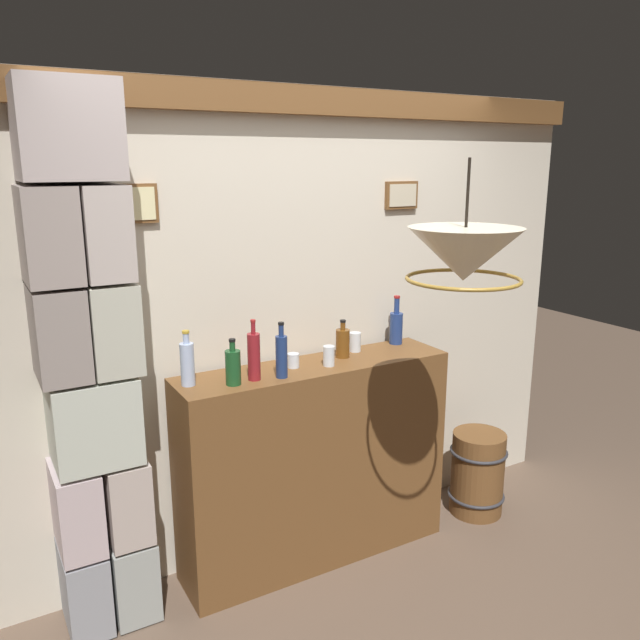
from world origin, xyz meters
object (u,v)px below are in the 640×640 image
glass_tumbler_highball (293,360)px  pendant_lamp (464,256)px  liquor_bottle_rum (187,363)px  wooden_barrel (477,473)px  glass_tumbler_rocks (355,342)px  liquor_bottle_vermouth (343,343)px  liquor_bottle_rye (282,355)px  glass_tumbler_shot (329,356)px  liquor_bottle_whiskey (254,356)px  liquor_bottle_vodka (396,326)px  liquor_bottle_sherry (233,367)px

glass_tumbler_highball → pendant_lamp: 1.12m
liquor_bottle_rum → pendant_lamp: size_ratio=0.55×
pendant_lamp → wooden_barrel: pendant_lamp is taller
glass_tumbler_highball → glass_tumbler_rocks: bearing=10.7°
liquor_bottle_vermouth → glass_tumbler_highball: size_ratio=2.82×
liquor_bottle_rye → wooden_barrel: bearing=-0.9°
glass_tumbler_highball → glass_tumbler_shot: size_ratio=0.70×
glass_tumbler_rocks → glass_tumbler_shot: bearing=-150.1°
glass_tumbler_highball → liquor_bottle_rye: bearing=-137.8°
pendant_lamp → liquor_bottle_whiskey: bearing=125.4°
glass_tumbler_rocks → wooden_barrel: glass_tumbler_rocks is taller
glass_tumbler_highball → wooden_barrel: 1.51m
glass_tumbler_shot → pendant_lamp: bearing=-79.8°
liquor_bottle_rye → liquor_bottle_vodka: size_ratio=0.98×
liquor_bottle_sherry → glass_tumbler_shot: 0.54m
liquor_bottle_rum → liquor_bottle_rye: bearing=-15.4°
liquor_bottle_vermouth → glass_tumbler_shot: liquor_bottle_vermouth is taller
liquor_bottle_vermouth → liquor_bottle_rum: bearing=-179.1°
liquor_bottle_rum → liquor_bottle_vermouth: bearing=0.9°
liquor_bottle_vodka → pendant_lamp: pendant_lamp is taller
liquor_bottle_sherry → pendant_lamp: (0.68, -0.78, 0.57)m
pendant_lamp → glass_tumbler_highball: bearing=109.9°
liquor_bottle_whiskey → glass_tumbler_shot: (0.42, 0.01, -0.07)m
liquor_bottle_rum → glass_tumbler_shot: liquor_bottle_rum is taller
glass_tumbler_shot → wooden_barrel: (1.04, -0.06, -0.90)m
liquor_bottle_rum → glass_tumbler_rocks: liquor_bottle_rum is taller
liquor_bottle_rye → liquor_bottle_sherry: 0.25m
liquor_bottle_sherry → glass_tumbler_shot: size_ratio=2.13×
liquor_bottle_sherry → glass_tumbler_highball: size_ratio=3.06×
glass_tumbler_highball → glass_tumbler_shot: 0.18m
liquor_bottle_rum → glass_tumbler_rocks: bearing=4.1°
liquor_bottle_vodka → liquor_bottle_vermouth: bearing=-170.1°
liquor_bottle_rum → liquor_bottle_whiskey: size_ratio=0.89×
liquor_bottle_vermouth → glass_tumbler_rocks: 0.13m
glass_tumbler_shot → liquor_bottle_whiskey: bearing=-179.0°
glass_tumbler_highball → glass_tumbler_shot: bearing=-21.3°
liquor_bottle_rye → liquor_bottle_vodka: liquor_bottle_vodka is taller
liquor_bottle_rum → liquor_bottle_sherry: bearing=-27.3°
glass_tumbler_rocks → pendant_lamp: pendant_lamp is taller
glass_tumbler_shot → wooden_barrel: 1.38m
liquor_bottle_vermouth → wooden_barrel: (0.90, -0.15, -0.93)m
liquor_bottle_rye → pendant_lamp: bearing=-60.2°
liquor_bottle_vermouth → liquor_bottle_vodka: 0.41m
liquor_bottle_sherry → wooden_barrel: 1.83m
liquor_bottle_vermouth → glass_tumbler_shot: 0.17m
liquor_bottle_whiskey → pendant_lamp: 1.12m
liquor_bottle_rum → liquor_bottle_rye: 0.45m
glass_tumbler_shot → liquor_bottle_vermouth: bearing=32.8°
glass_tumbler_shot → liquor_bottle_vodka: bearing=16.4°
liquor_bottle_rum → wooden_barrel: 2.01m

